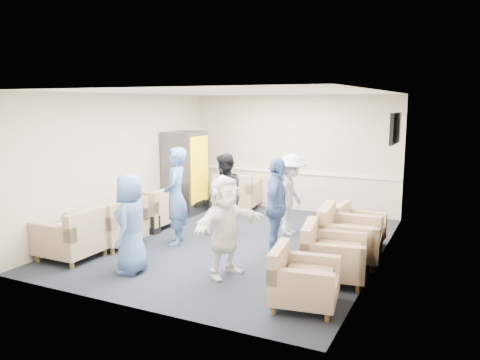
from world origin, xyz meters
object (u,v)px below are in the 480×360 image
at_px(armchair_left_far, 153,211).
at_px(person_mid_right, 276,206).
at_px(armchair_right_near, 300,282).
at_px(armchair_corner, 237,194).
at_px(person_front_right, 225,226).
at_px(person_front_left, 131,223).
at_px(vending_machine, 186,172).
at_px(armchair_left_near, 74,238).
at_px(person_back_left, 225,195).
at_px(armchair_right_far, 356,229).
at_px(armchair_left_mid, 115,226).
at_px(person_back_right, 290,195).
at_px(armchair_right_midnear, 330,257).
at_px(armchair_right_midfar, 346,239).
at_px(person_mid_left, 176,196).

relative_size(armchair_left_far, person_mid_right, 0.55).
distance_m(armchair_right_near, armchair_corner, 5.38).
bearing_deg(person_mid_right, armchair_right_near, -159.24).
bearing_deg(person_front_right, person_front_left, 125.12).
bearing_deg(armchair_left_far, vending_machine, -173.91).
distance_m(armchair_left_near, person_back_left, 2.81).
height_order(armchair_right_far, person_back_left, person_back_left).
distance_m(armchair_left_far, armchair_corner, 2.32).
distance_m(armchair_right_far, person_front_right, 2.72).
height_order(armchair_left_mid, person_back_left, person_back_left).
bearing_deg(person_back_left, person_back_right, 81.97).
bearing_deg(person_front_left, person_back_left, 151.58).
relative_size(armchair_left_mid, armchair_right_midnear, 0.98).
height_order(armchair_left_far, person_back_left, person_back_left).
xyz_separation_m(armchair_left_far, armchair_right_near, (3.88, -2.26, -0.03)).
relative_size(armchair_right_midfar, person_front_left, 0.69).
xyz_separation_m(person_mid_left, person_back_right, (1.63, 1.48, -0.10)).
xyz_separation_m(armchair_left_mid, armchair_corner, (0.71, 3.47, 0.01)).
relative_size(armchair_right_far, person_front_left, 0.56).
height_order(armchair_left_mid, person_front_right, person_front_right).
relative_size(armchair_corner, person_mid_left, 0.60).
distance_m(armchair_right_far, vending_machine, 4.24).
xyz_separation_m(person_back_left, person_mid_right, (1.29, -0.61, 0.03)).
bearing_deg(armchair_left_near, armchair_left_far, 179.95).
bearing_deg(armchair_right_far, armchair_left_mid, 118.94).
xyz_separation_m(armchair_right_far, person_back_right, (-1.32, 0.23, 0.46)).
xyz_separation_m(armchair_left_near, person_mid_right, (2.86, 1.68, 0.46)).
bearing_deg(armchair_right_midnear, armchair_right_midfar, -11.24).
height_order(armchair_right_midfar, armchair_right_far, armchair_right_midfar).
bearing_deg(person_back_right, vending_machine, 74.78).
relative_size(armchair_left_mid, person_back_right, 0.63).
bearing_deg(person_back_left, person_front_left, -46.56).
xyz_separation_m(armchair_right_near, person_mid_right, (-1.03, 1.79, 0.50)).
relative_size(person_front_left, person_back_left, 0.94).
height_order(vending_machine, person_front_left, vending_machine).
xyz_separation_m(armchair_right_far, armchair_corner, (-3.15, 1.64, 0.06)).
xyz_separation_m(person_front_left, person_back_left, (0.36, 2.33, 0.04)).
xyz_separation_m(armchair_right_near, person_front_right, (-1.33, 0.53, 0.43)).
relative_size(armchair_left_near, armchair_right_near, 0.99).
height_order(armchair_left_mid, armchair_right_near, armchair_left_mid).
relative_size(armchair_right_midnear, armchair_right_midfar, 0.98).
relative_size(armchair_left_mid, armchair_right_midfar, 0.96).
distance_m(armchair_right_far, person_mid_right, 1.59).
distance_m(person_mid_left, person_back_left, 1.02).
distance_m(armchair_right_midfar, armchair_right_far, 0.87).
relative_size(vending_machine, person_front_left, 1.25).
bearing_deg(armchair_right_midfar, vending_machine, 61.44).
height_order(person_mid_right, person_front_right, person_mid_right).
distance_m(armchair_left_far, armchair_right_midfar, 4.02).
bearing_deg(armchair_right_far, armchair_right_midnear, -176.43).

